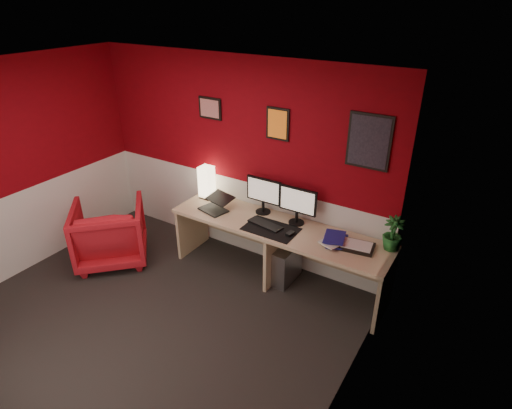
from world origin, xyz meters
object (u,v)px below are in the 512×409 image
shoji_lamp (207,183)px  potted_plant (393,234)px  desk (277,253)px  pc_tower (286,264)px  monitor_right (297,200)px  armchair (110,233)px  monitor_left (263,190)px  zen_tray (357,247)px  laptop (213,202)px

shoji_lamp → potted_plant: 2.35m
desk → potted_plant: bearing=9.7°
shoji_lamp → pc_tower: shoji_lamp is taller
desk → potted_plant: size_ratio=7.15×
monitor_right → armchair: monitor_right is taller
monitor_left → potted_plant: 1.53m
zen_tray → potted_plant: bearing=28.6°
monitor_right → pc_tower: (-0.04, -0.13, -0.80)m
monitor_left → potted_plant: (1.53, 0.01, -0.11)m
monitor_right → armchair: (-2.14, -0.91, -0.63)m
desk → shoji_lamp: bearing=171.1°
desk → shoji_lamp: size_ratio=6.50×
laptop → potted_plant: potted_plant is taller
shoji_lamp → monitor_left: monitor_left is taller
monitor_left → armchair: (-1.68, -0.93, -0.63)m
monitor_right → zen_tray: 0.83m
shoji_lamp → zen_tray: size_ratio=1.14×
desk → pc_tower: bearing=26.6°
laptop → pc_tower: laptop is taller
potted_plant → armchair: size_ratio=0.42×
shoji_lamp → potted_plant: shoji_lamp is taller
pc_tower → monitor_left: bearing=160.6°
potted_plant → pc_tower: bearing=-171.9°
monitor_left → monitor_right: (0.46, -0.02, 0.00)m
monitor_right → potted_plant: monitor_right is taller
zen_tray → monitor_right: bearing=170.0°
shoji_lamp → zen_tray: 2.05m
shoji_lamp → pc_tower: (1.23, -0.13, -0.70)m
laptop → potted_plant: (2.06, 0.28, 0.07)m
zen_tray → desk: bearing=-177.4°
laptop → potted_plant: bearing=21.3°
monitor_right → laptop: bearing=-165.7°
desk → monitor_left: 0.75m
zen_tray → laptop: bearing=-176.2°
desk → monitor_left: bearing=147.5°
desk → laptop: (-0.85, -0.08, 0.47)m
laptop → monitor_right: (0.99, 0.25, 0.18)m
zen_tray → pc_tower: bearing=179.5°
shoji_lamp → armchair: (-0.87, -0.91, -0.54)m
monitor_right → monitor_left: bearing=176.9°
desk → shoji_lamp: 1.28m
desk → monitor_right: bearing=51.5°
zen_tray → potted_plant: size_ratio=0.96×
monitor_left → armchair: 2.02m
pc_tower → armchair: size_ratio=0.53×
desk → zen_tray: zen_tray is taller
pc_tower → armchair: bearing=-158.8°
shoji_lamp → pc_tower: 1.43m
potted_plant → shoji_lamp: bearing=-179.3°
monitor_right → potted_plant: 1.08m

